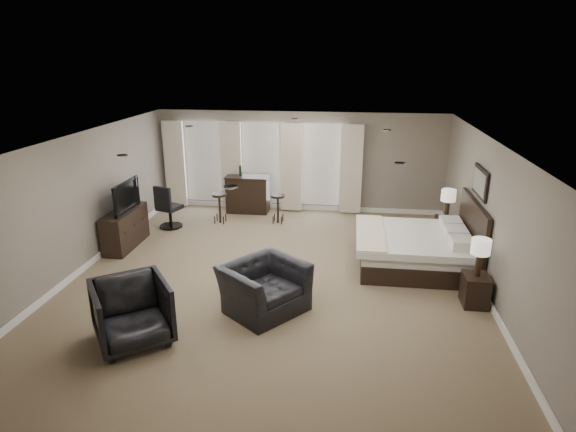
# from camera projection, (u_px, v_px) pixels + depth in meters

# --- Properties ---
(room) EXTENTS (7.60, 8.60, 2.64)m
(room) POSITION_uv_depth(u_px,v_px,m) (274.00, 212.00, 8.62)
(room) COLOR #706047
(room) RESTS_ON ground
(window_bay) EXTENTS (5.25, 0.20, 2.30)m
(window_bay) POSITION_uv_depth(u_px,v_px,m) (261.00, 166.00, 12.63)
(window_bay) COLOR silver
(window_bay) RESTS_ON room
(bed) EXTENTS (2.16, 2.06, 1.37)m
(bed) POSITION_uv_depth(u_px,v_px,m) (413.00, 233.00, 9.33)
(bed) COLOR silver
(bed) RESTS_ON ground
(nightstand_near) EXTENTS (0.40, 0.49, 0.53)m
(nightstand_near) POSITION_uv_depth(u_px,v_px,m) (475.00, 290.00, 8.00)
(nightstand_near) COLOR black
(nightstand_near) RESTS_ON ground
(nightstand_far) EXTENTS (0.41, 0.50, 0.55)m
(nightstand_far) POSITION_uv_depth(u_px,v_px,m) (445.00, 230.00, 10.72)
(nightstand_far) COLOR black
(nightstand_far) RESTS_ON ground
(lamp_near) EXTENTS (0.31, 0.31, 0.64)m
(lamp_near) POSITION_uv_depth(u_px,v_px,m) (479.00, 258.00, 7.81)
(lamp_near) COLOR beige
(lamp_near) RESTS_ON nightstand_near
(lamp_far) EXTENTS (0.32, 0.32, 0.65)m
(lamp_far) POSITION_uv_depth(u_px,v_px,m) (448.00, 204.00, 10.52)
(lamp_far) COLOR beige
(lamp_far) RESTS_ON nightstand_far
(wall_art) EXTENTS (0.04, 0.96, 0.56)m
(wall_art) POSITION_uv_depth(u_px,v_px,m) (480.00, 182.00, 8.85)
(wall_art) COLOR slate
(wall_art) RESTS_ON room
(dresser) EXTENTS (0.46, 1.41, 0.82)m
(dresser) POSITION_uv_depth(u_px,v_px,m) (125.00, 228.00, 10.39)
(dresser) COLOR black
(dresser) RESTS_ON ground
(tv) EXTENTS (0.64, 1.12, 0.15)m
(tv) POSITION_uv_depth(u_px,v_px,m) (123.00, 207.00, 10.24)
(tv) COLOR black
(tv) RESTS_ON dresser
(armchair_near) EXTENTS (1.41, 1.47, 1.08)m
(armchair_near) POSITION_uv_depth(u_px,v_px,m) (264.00, 280.00, 7.74)
(armchair_near) COLOR black
(armchair_near) RESTS_ON ground
(armchair_far) EXTENTS (1.37, 1.36, 1.04)m
(armchair_far) POSITION_uv_depth(u_px,v_px,m) (132.00, 310.00, 6.88)
(armchair_far) COLOR black
(armchair_far) RESTS_ON ground
(bar_counter) EXTENTS (1.13, 0.59, 0.98)m
(bar_counter) POSITION_uv_depth(u_px,v_px,m) (248.00, 194.00, 12.66)
(bar_counter) COLOR black
(bar_counter) RESTS_ON ground
(bar_stool_left) EXTENTS (0.38, 0.38, 0.75)m
(bar_stool_left) POSITION_uv_depth(u_px,v_px,m) (220.00, 208.00, 11.87)
(bar_stool_left) COLOR black
(bar_stool_left) RESTS_ON ground
(bar_stool_right) EXTENTS (0.38, 0.38, 0.72)m
(bar_stool_right) POSITION_uv_depth(u_px,v_px,m) (278.00, 209.00, 11.87)
(bar_stool_right) COLOR black
(bar_stool_right) RESTS_ON ground
(desk_chair) EXTENTS (0.69, 0.69, 1.06)m
(desk_chair) POSITION_uv_depth(u_px,v_px,m) (170.00, 206.00, 11.50)
(desk_chair) COLOR black
(desk_chair) RESTS_ON ground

